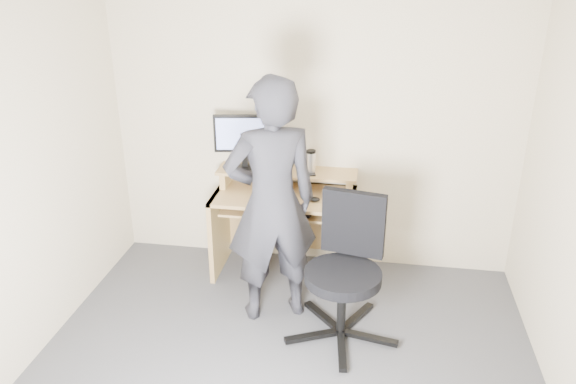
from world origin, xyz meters
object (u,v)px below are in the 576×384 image
(person, at_px, (272,203))
(desk, at_px, (286,212))
(monitor, at_px, (244,137))
(office_chair, at_px, (346,264))

(person, bearing_deg, desk, -112.53)
(desk, relative_size, person, 0.63)
(desk, bearing_deg, monitor, 170.62)
(monitor, height_order, office_chair, monitor)
(desk, xyz_separation_m, monitor, (-0.37, 0.06, 0.65))
(desk, xyz_separation_m, office_chair, (0.58, -0.84, 0.03))
(office_chair, relative_size, person, 0.55)
(desk, relative_size, monitor, 2.39)
(desk, height_order, monitor, monitor)
(person, bearing_deg, office_chair, 142.00)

